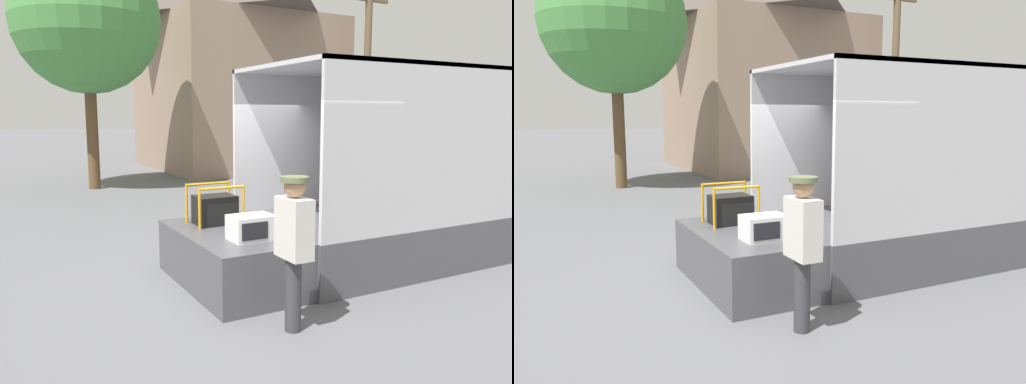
% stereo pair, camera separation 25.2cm
% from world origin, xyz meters
% --- Properties ---
extents(ground_plane, '(160.00, 160.00, 0.00)m').
position_xyz_m(ground_plane, '(0.00, 0.00, 0.00)').
color(ground_plane, slate).
extents(box_truck, '(6.29, 2.47, 3.04)m').
position_xyz_m(box_truck, '(3.74, 0.00, 0.94)').
color(box_truck, navy).
rests_on(box_truck, ground).
extents(tailgate_deck, '(1.29, 2.35, 0.75)m').
position_xyz_m(tailgate_deck, '(-0.65, 0.00, 0.38)').
color(tailgate_deck, '#4C4C51').
rests_on(tailgate_deck, ground).
extents(microwave, '(0.56, 0.41, 0.32)m').
position_xyz_m(microwave, '(-0.61, -0.56, 0.91)').
color(microwave, white).
rests_on(microwave, tailgate_deck).
extents(portable_generator, '(0.72, 0.55, 0.58)m').
position_xyz_m(portable_generator, '(-0.62, 0.53, 0.97)').
color(portable_generator, black).
rests_on(portable_generator, tailgate_deck).
extents(worker_person, '(0.31, 0.44, 1.70)m').
position_xyz_m(worker_person, '(-0.69, -1.70, 1.04)').
color(worker_person, '#38383D').
rests_on(worker_person, ground).
extents(house_backdrop, '(7.37, 8.27, 8.44)m').
position_xyz_m(house_backdrop, '(6.34, 14.39, 4.30)').
color(house_backdrop, gray).
rests_on(house_backdrop, ground).
extents(utility_pole, '(1.80, 0.28, 7.33)m').
position_xyz_m(utility_pole, '(9.87, 9.64, 3.82)').
color(utility_pole, brown).
rests_on(utility_pole, ground).
extents(street_tree, '(4.46, 4.46, 7.43)m').
position_xyz_m(street_tree, '(-0.59, 10.29, 5.18)').
color(street_tree, brown).
rests_on(street_tree, ground).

